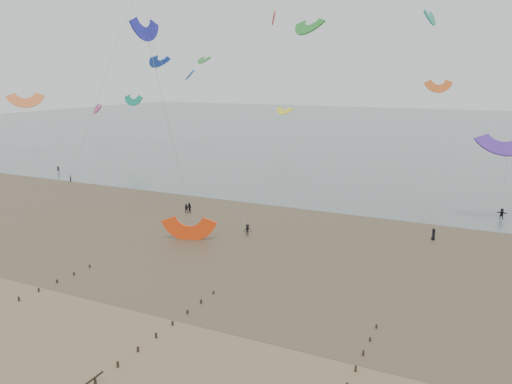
% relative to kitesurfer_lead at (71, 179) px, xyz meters
% --- Properties ---
extents(ground, '(500.00, 500.00, 0.00)m').
position_rel_kitesurfer_lead_xyz_m(ground, '(55.17, -49.61, -0.79)').
color(ground, brown).
rests_on(ground, ground).
extents(sea_and_shore, '(500.00, 665.00, 0.03)m').
position_rel_kitesurfer_lead_xyz_m(sea_and_shore, '(51.09, -15.21, -0.78)').
color(sea_and_shore, '#475654').
rests_on(sea_and_shore, ground).
extents(kitesurfer_lead, '(0.69, 0.62, 1.58)m').
position_rel_kitesurfer_lead_xyz_m(kitesurfer_lead, '(0.00, 0.00, 0.00)').
color(kitesurfer_lead, black).
rests_on(kitesurfer_lead, ground).
extents(kitesurfers, '(152.23, 27.45, 1.87)m').
position_rel_kitesurfer_lead_xyz_m(kitesurfers, '(69.49, -4.15, 0.09)').
color(kitesurfers, black).
rests_on(kitesurfers, ground).
extents(grounded_kite, '(8.22, 7.26, 3.79)m').
position_rel_kitesurfer_lead_xyz_m(grounded_kite, '(46.51, -22.91, -0.79)').
color(grounded_kite, '#FF4210').
rests_on(grounded_kite, ground).
extents(kites_airborne, '(243.70, 118.01, 42.06)m').
position_rel_kitesurfer_lead_xyz_m(kites_airborne, '(45.57, 40.43, 21.02)').
color(kites_airborne, '#108E69').
rests_on(kites_airborne, ground).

